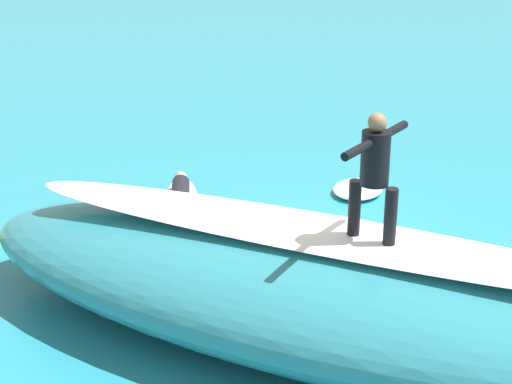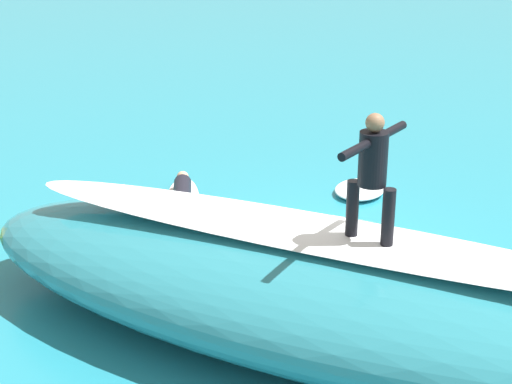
% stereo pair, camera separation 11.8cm
% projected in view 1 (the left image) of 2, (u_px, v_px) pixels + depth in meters
% --- Properties ---
extents(ground_plane, '(120.00, 120.00, 0.00)m').
position_uv_depth(ground_plane, '(307.00, 259.00, 11.67)').
color(ground_plane, teal).
extents(wave_crest, '(9.83, 5.50, 1.34)m').
position_uv_depth(wave_crest, '(328.00, 291.00, 9.38)').
color(wave_crest, teal).
rests_on(wave_crest, ground_plane).
extents(wave_foam_lip, '(7.94, 3.15, 0.08)m').
position_uv_depth(wave_foam_lip, '(330.00, 235.00, 9.13)').
color(wave_foam_lip, white).
rests_on(wave_foam_lip, wave_crest).
extents(surfboard_riding, '(1.93, 1.24, 0.07)m').
position_uv_depth(surfboard_riding, '(370.00, 243.00, 8.94)').
color(surfboard_riding, '#EAE5C6').
rests_on(surfboard_riding, wave_crest).
extents(surfer_riding, '(0.67, 1.28, 1.45)m').
position_uv_depth(surfer_riding, '(375.00, 168.00, 8.62)').
color(surfer_riding, black).
rests_on(surfer_riding, surfboard_riding).
extents(surfboard_paddling, '(1.11, 2.39, 0.06)m').
position_uv_depth(surfboard_paddling, '(181.00, 202.00, 13.65)').
color(surfboard_paddling, silver).
rests_on(surfboard_paddling, ground_plane).
extents(surfer_paddling, '(0.67, 1.76, 0.32)m').
position_uv_depth(surfer_paddling, '(181.00, 195.00, 13.46)').
color(surfer_paddling, black).
rests_on(surfer_paddling, surfboard_paddling).
extents(foam_patch_near, '(1.05, 1.22, 0.17)m').
position_uv_depth(foam_patch_near, '(358.00, 189.00, 14.05)').
color(foam_patch_near, white).
rests_on(foam_patch_near, ground_plane).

